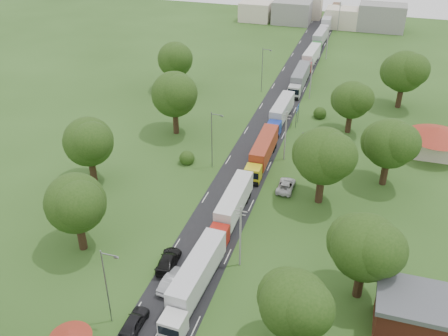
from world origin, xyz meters
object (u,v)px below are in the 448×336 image
at_px(car_lane_front, 134,322).
at_px(info_sign, 298,111).
at_px(car_lane_mid, 173,281).
at_px(truck_0, 195,280).

bearing_deg(car_lane_front, info_sign, -98.48).
bearing_deg(car_lane_mid, truck_0, 177.89).
distance_m(info_sign, car_lane_mid, 48.46).
bearing_deg(info_sign, car_lane_front, -98.18).
distance_m(info_sign, truck_0, 48.54).
xyz_separation_m(truck_0, car_lane_mid, (-2.94, 0.42, -1.41)).
relative_size(info_sign, car_lane_mid, 0.81).
xyz_separation_m(truck_0, car_lane_front, (-4.56, -6.58, -1.44)).
xyz_separation_m(info_sign, car_lane_front, (-7.90, -55.00, -2.21)).
bearing_deg(truck_0, info_sign, 86.05).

